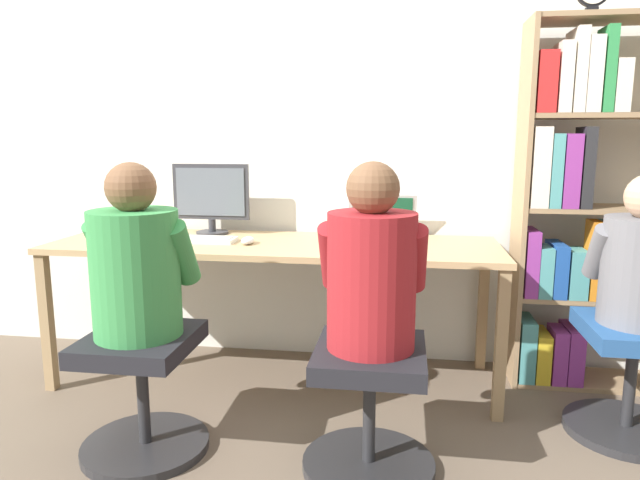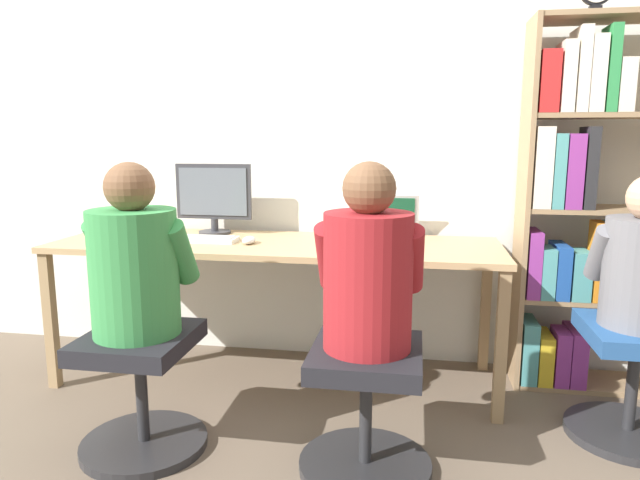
% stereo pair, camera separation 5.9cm
% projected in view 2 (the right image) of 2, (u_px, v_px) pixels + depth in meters
% --- Properties ---
extents(ground_plane, '(14.00, 14.00, 0.00)m').
position_uv_depth(ground_plane, '(260.00, 406.00, 2.69)').
color(ground_plane, brown).
extents(wall_back, '(10.00, 0.05, 2.60)m').
position_uv_depth(wall_back, '(292.00, 129.00, 3.19)').
color(wall_back, silver).
rests_on(wall_back, ground_plane).
extents(desk, '(2.25, 0.68, 0.73)m').
position_uv_depth(desk, '(275.00, 254.00, 2.91)').
color(desk, tan).
rests_on(desk, ground_plane).
extents(desktop_monitor, '(0.42, 0.18, 0.38)m').
position_uv_depth(desktop_monitor, '(214.00, 198.00, 3.12)').
color(desktop_monitor, '#333338').
rests_on(desktop_monitor, desk).
extents(laptop, '(0.36, 0.31, 0.23)m').
position_uv_depth(laptop, '(383.00, 230.00, 2.98)').
color(laptop, '#B7B7BC').
rests_on(laptop, desk).
extents(keyboard, '(0.41, 0.14, 0.03)m').
position_uv_depth(keyboard, '(198.00, 239.00, 2.92)').
color(keyboard, silver).
rests_on(keyboard, desk).
extents(computer_mouse_by_keyboard, '(0.06, 0.11, 0.04)m').
position_uv_depth(computer_mouse_by_keyboard, '(249.00, 240.00, 2.85)').
color(computer_mouse_by_keyboard, silver).
rests_on(computer_mouse_by_keyboard, desk).
extents(office_chair_left, '(0.51, 0.51, 0.49)m').
position_uv_depth(office_chair_left, '(141.00, 386.00, 2.29)').
color(office_chair_left, '#262628').
rests_on(office_chair_left, ground_plane).
extents(office_chair_right, '(0.51, 0.51, 0.49)m').
position_uv_depth(office_chair_right, '(366.00, 403.00, 2.14)').
color(office_chair_right, '#262628').
rests_on(office_chair_right, ground_plane).
extents(person_at_monitor, '(0.41, 0.35, 0.67)m').
position_uv_depth(person_at_monitor, '(135.00, 263.00, 2.21)').
color(person_at_monitor, '#388C47').
rests_on(person_at_monitor, office_chair_left).
extents(person_at_laptop, '(0.40, 0.34, 0.68)m').
position_uv_depth(person_at_laptop, '(368.00, 270.00, 2.05)').
color(person_at_laptop, maroon).
rests_on(person_at_laptop, office_chair_right).
extents(bookshelf, '(0.76, 0.30, 1.81)m').
position_uv_depth(bookshelf, '(580.00, 210.00, 2.77)').
color(bookshelf, '#997A56').
rests_on(bookshelf, ground_plane).
extents(office_chair_side, '(0.51, 0.51, 0.49)m').
position_uv_depth(office_chair_side, '(633.00, 377.00, 2.38)').
color(office_chair_side, '#262628').
rests_on(office_chair_side, ground_plane).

